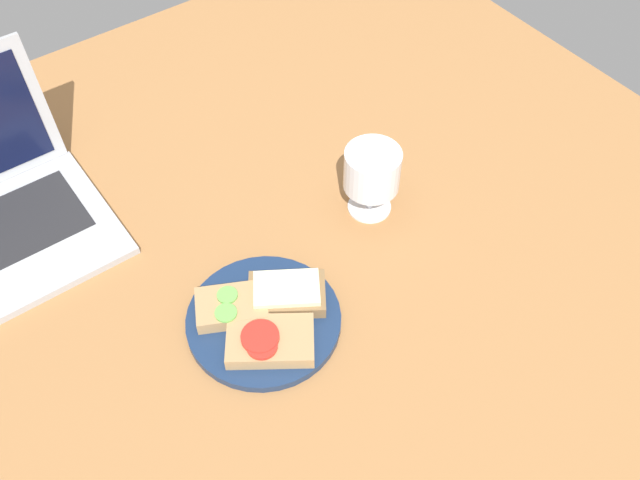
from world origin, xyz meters
TOP-DOWN VIEW (x-y plane):
  - wooden_table at (0.00, 0.00)cm, footprint 140.00×140.00cm
  - plate at (-11.59, -5.41)cm, footprint 21.35×21.35cm
  - sandwich_with_cucumber at (-14.46, -1.95)cm, footprint 11.52×10.07cm
  - sandwich_with_tomato at (-13.34, -9.59)cm, footprint 13.61×12.54cm
  - sandwich_with_cheese at (-7.16, -4.69)cm, footprint 12.67×11.68cm
  - wine_glass at (13.48, 2.73)cm, footprint 8.51×8.51cm

SIDE VIEW (x-z plane):
  - wooden_table at x=0.00cm, z-range 0.00..3.00cm
  - plate at x=-11.59cm, z-range 3.00..4.29cm
  - sandwich_with_cucumber at x=-14.46cm, z-range 4.15..6.68cm
  - sandwich_with_tomato at x=-13.34cm, z-range 4.14..6.87cm
  - sandwich_with_cheese at x=-7.16cm, z-range 4.20..7.02cm
  - wine_glass at x=13.48cm, z-range 5.05..16.71cm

